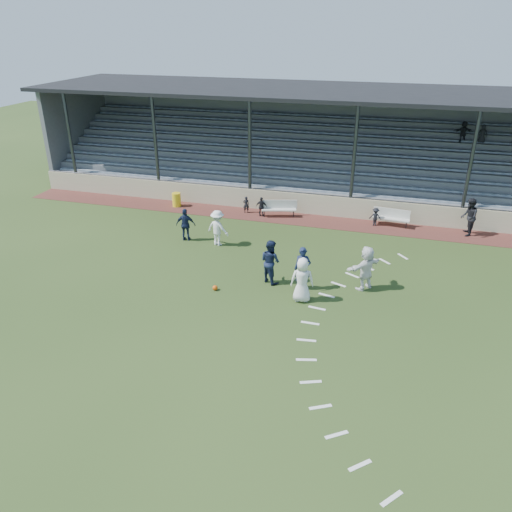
# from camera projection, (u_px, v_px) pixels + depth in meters

# --- Properties ---
(ground) EXTENTS (90.00, 90.00, 0.00)m
(ground) POSITION_uv_depth(u_px,v_px,m) (239.00, 312.00, 19.58)
(ground) COLOR #2A3E19
(ground) RESTS_ON ground
(cinder_track) EXTENTS (34.00, 2.00, 0.02)m
(cinder_track) POSITION_uv_depth(u_px,v_px,m) (294.00, 219.00, 28.69)
(cinder_track) COLOR #4F241F
(cinder_track) RESTS_ON ground
(retaining_wall) EXTENTS (34.00, 0.18, 1.20)m
(retaining_wall) POSITION_uv_depth(u_px,v_px,m) (298.00, 203.00, 29.34)
(retaining_wall) COLOR #C1B794
(retaining_wall) RESTS_ON ground
(bench_left) EXTENTS (2.03, 0.99, 0.95)m
(bench_left) POSITION_uv_depth(u_px,v_px,m) (279.00, 207.00, 28.81)
(bench_left) COLOR beige
(bench_left) RESTS_ON cinder_track
(bench_right) EXTENTS (2.03, 0.67, 0.95)m
(bench_right) POSITION_uv_depth(u_px,v_px,m) (391.00, 216.00, 27.50)
(bench_right) COLOR beige
(bench_right) RESTS_ON cinder_track
(trash_bin) EXTENTS (0.52, 0.52, 0.83)m
(trash_bin) POSITION_uv_depth(u_px,v_px,m) (177.00, 200.00, 30.40)
(trash_bin) COLOR yellow
(trash_bin) RESTS_ON cinder_track
(football) EXTENTS (0.22, 0.22, 0.22)m
(football) POSITION_uv_depth(u_px,v_px,m) (215.00, 288.00, 21.13)
(football) COLOR #D54E0C
(football) RESTS_ON ground
(player_white_lead) EXTENTS (1.03, 0.78, 1.90)m
(player_white_lead) POSITION_uv_depth(u_px,v_px,m) (302.00, 280.00, 20.00)
(player_white_lead) COLOR white
(player_white_lead) RESTS_ON ground
(player_navy_lead) EXTENTS (0.72, 0.50, 1.90)m
(player_navy_lead) POSITION_uv_depth(u_px,v_px,m) (302.00, 269.00, 20.87)
(player_navy_lead) COLOR #161F3C
(player_navy_lead) RESTS_ON ground
(player_navy_mid) EXTENTS (1.20, 1.13, 1.96)m
(player_navy_mid) POSITION_uv_depth(u_px,v_px,m) (270.00, 261.00, 21.45)
(player_navy_mid) COLOR #161F3C
(player_navy_mid) RESTS_ON ground
(player_white_wing) EXTENTS (1.33, 0.98, 1.84)m
(player_white_wing) POSITION_uv_depth(u_px,v_px,m) (218.00, 228.00, 25.02)
(player_white_wing) COLOR white
(player_white_wing) RESTS_ON ground
(player_navy_wing) EXTENTS (1.06, 0.59, 1.71)m
(player_navy_wing) POSITION_uv_depth(u_px,v_px,m) (186.00, 225.00, 25.59)
(player_navy_wing) COLOR #161F3C
(player_navy_wing) RESTS_ON ground
(player_white_back) EXTENTS (1.60, 1.75, 1.95)m
(player_white_back) POSITION_uv_depth(u_px,v_px,m) (366.00, 268.00, 20.90)
(player_white_back) COLOR white
(player_white_back) RESTS_ON ground
(official) EXTENTS (0.78, 0.99, 2.01)m
(official) POSITION_uv_depth(u_px,v_px,m) (469.00, 217.00, 26.10)
(official) COLOR black
(official) RESTS_ON cinder_track
(sub_left_near) EXTENTS (0.42, 0.34, 0.99)m
(sub_left_near) POSITION_uv_depth(u_px,v_px,m) (246.00, 205.00, 29.36)
(sub_left_near) COLOR black
(sub_left_near) RESTS_ON cinder_track
(sub_left_far) EXTENTS (0.68, 0.30, 1.14)m
(sub_left_far) POSITION_uv_depth(u_px,v_px,m) (262.00, 207.00, 28.80)
(sub_left_far) COLOR black
(sub_left_far) RESTS_ON cinder_track
(sub_right) EXTENTS (0.68, 0.41, 1.03)m
(sub_right) POSITION_uv_depth(u_px,v_px,m) (375.00, 217.00, 27.52)
(sub_right) COLOR black
(sub_right) RESTS_ON cinder_track
(grandstand) EXTENTS (34.60, 9.00, 6.61)m
(grandstand) POSITION_uv_depth(u_px,v_px,m) (314.00, 157.00, 32.74)
(grandstand) COLOR slate
(grandstand) RESTS_ON ground
(penalty_arc) EXTENTS (3.89, 14.63, 0.01)m
(penalty_arc) POSITION_uv_depth(u_px,v_px,m) (344.00, 328.00, 18.56)
(penalty_arc) COLOR white
(penalty_arc) RESTS_ON ground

